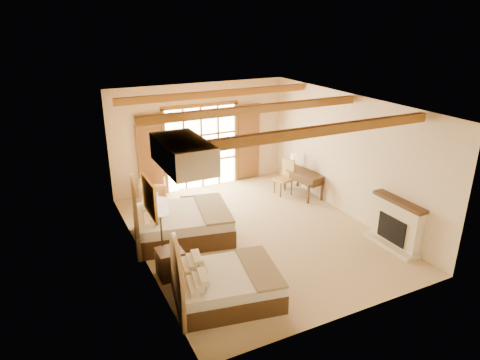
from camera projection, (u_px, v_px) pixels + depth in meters
floor at (254, 232)px, 10.57m from camera, size 7.00×7.00×0.00m
wall_back at (201, 136)px, 12.92m from camera, size 5.50×0.00×5.50m
wall_left at (138, 192)px, 8.86m from camera, size 0.00×7.00×7.00m
wall_right at (348, 156)px, 11.12m from camera, size 0.00×7.00×7.00m
ceiling at (256, 104)px, 9.42m from camera, size 7.00×7.00×0.00m
ceiling_beams at (256, 109)px, 9.46m from camera, size 5.39×4.60×0.18m
french_doors at (202, 148)px, 13.00m from camera, size 3.95×0.08×2.60m
fireplace at (396, 226)px, 9.78m from camera, size 0.46×1.40×1.16m
painting at (149, 198)px, 8.19m from camera, size 0.06×0.95×0.75m
canopy_valance at (183, 153)px, 6.84m from camera, size 0.70×1.40×0.45m
bed_near at (220, 284)px, 7.89m from camera, size 2.17×1.78×1.27m
bed_far at (176, 222)px, 10.11m from camera, size 2.55×2.09×1.48m
nightstand at (170, 263)px, 8.70m from camera, size 0.51×0.51×0.61m
floor_lamp at (160, 211)px, 8.48m from camera, size 0.34×0.34×1.63m
armchair at (153, 192)px, 12.08m from camera, size 0.90×0.92×0.69m
ottoman at (191, 198)px, 12.02m from camera, size 0.70×0.70×0.42m
desk at (303, 182)px, 12.69m from camera, size 0.80×1.42×0.72m
desk_chair at (284, 184)px, 12.74m from camera, size 0.57×0.56×1.05m
desk_lamp at (294, 157)px, 12.96m from camera, size 0.18×0.18×0.37m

